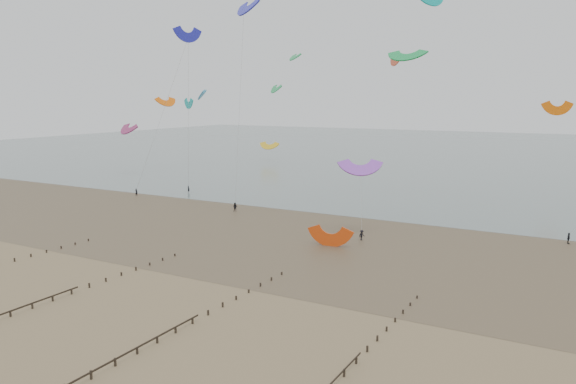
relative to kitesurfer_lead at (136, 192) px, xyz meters
The scene contains 7 objects.
ground 73.08m from the kitesurfer_lead, 40.35° to the right, with size 500.00×500.00×0.00m, color brown.
sea_and_shore 53.21m from the kitesurfer_lead, 14.05° to the right, with size 500.00×665.00×0.03m.
groynes 89.26m from the kitesurfer_lead, 48.03° to the right, with size 72.16×50.16×1.00m.
kitesurfer_lead is the anchor object (origin of this frame).
kitesurfers 77.84m from the kitesurfer_lead, ahead, with size 120.30×24.08×1.85m.
grounded_kite 62.15m from the kitesurfer_lead, 17.92° to the right, with size 6.23×3.26×4.75m, color #DE420E, non-canonical shape.
kites_airborne 65.61m from the kitesurfer_lead, 42.13° to the left, with size 227.11×110.98×44.80m.
Camera 1 is at (39.01, -49.19, 22.84)m, focal length 35.00 mm.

